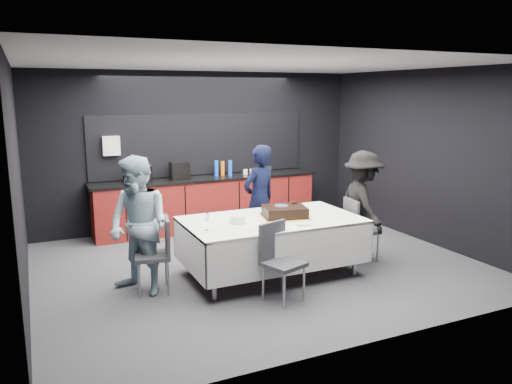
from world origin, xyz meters
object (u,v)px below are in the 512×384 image
(cake_assembly, at_px, (285,212))
(plate_stack, at_px, (237,219))
(chair_left, at_px, (159,249))
(champagne_flute, at_px, (206,218))
(chair_near, at_px, (279,256))
(party_table, at_px, (272,229))
(person_right, at_px, (362,205))
(chair_right, at_px, (357,225))
(person_left, at_px, (139,226))
(person_center, at_px, (259,200))

(cake_assembly, height_order, plate_stack, cake_assembly)
(plate_stack, height_order, chair_left, chair_left)
(plate_stack, distance_m, champagne_flute, 0.51)
(champagne_flute, xyz_separation_m, chair_near, (0.70, -0.57, -0.40))
(chair_left, xyz_separation_m, chair_near, (1.23, -0.84, 0.00))
(chair_near, bearing_deg, cake_assembly, 57.85)
(chair_left, bearing_deg, chair_near, -34.46)
(champagne_flute, bearing_deg, chair_near, -39.21)
(cake_assembly, bearing_deg, chair_left, 177.11)
(party_table, xyz_separation_m, champagne_flute, (-0.98, -0.19, 0.30))
(champagne_flute, height_order, chair_left, champagne_flute)
(cake_assembly, distance_m, chair_near, 0.95)
(champagne_flute, xyz_separation_m, person_right, (2.52, 0.28, -0.14))
(plate_stack, distance_m, chair_right, 1.92)
(cake_assembly, xyz_separation_m, champagne_flute, (-1.17, -0.19, 0.09))
(plate_stack, xyz_separation_m, champagne_flute, (-0.47, -0.16, 0.11))
(plate_stack, distance_m, person_right, 2.05)
(cake_assembly, xyz_separation_m, plate_stack, (-0.70, -0.03, -0.02))
(chair_right, xyz_separation_m, person_left, (-3.12, 0.12, 0.31))
(person_right, bearing_deg, person_left, 100.70)
(champagne_flute, relative_size, person_left, 0.13)
(champagne_flute, relative_size, chair_right, 0.24)
(plate_stack, bearing_deg, cake_assembly, 2.09)
(person_center, bearing_deg, party_table, 55.01)
(chair_left, distance_m, person_right, 3.06)
(plate_stack, height_order, person_center, person_center)
(chair_right, height_order, person_left, person_left)
(party_table, xyz_separation_m, chair_left, (-1.51, 0.09, -0.11))
(person_right, bearing_deg, chair_right, 135.04)
(party_table, bearing_deg, chair_near, -110.42)
(chair_near, bearing_deg, chair_right, 24.14)
(chair_left, bearing_deg, cake_assembly, -2.89)
(champagne_flute, distance_m, person_center, 1.68)
(cake_assembly, bearing_deg, chair_near, -122.15)
(champagne_flute, bearing_deg, plate_stack, 19.17)
(champagne_flute, height_order, chair_near, champagne_flute)
(chair_right, bearing_deg, chair_near, -155.86)
(person_center, bearing_deg, person_left, 3.09)
(chair_right, height_order, person_right, person_right)
(plate_stack, relative_size, chair_near, 0.22)
(plate_stack, distance_m, chair_near, 0.82)
(party_table, relative_size, chair_right, 2.51)
(person_right, bearing_deg, chair_near, 126.05)
(person_center, relative_size, person_left, 0.98)
(champagne_flute, relative_size, person_right, 0.14)
(person_left, bearing_deg, champagne_flute, 33.77)
(person_center, bearing_deg, person_right, 127.07)
(party_table, xyz_separation_m, person_right, (1.54, 0.10, 0.16))
(person_right, bearing_deg, plate_stack, 104.36)
(chair_near, bearing_deg, person_center, 72.27)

